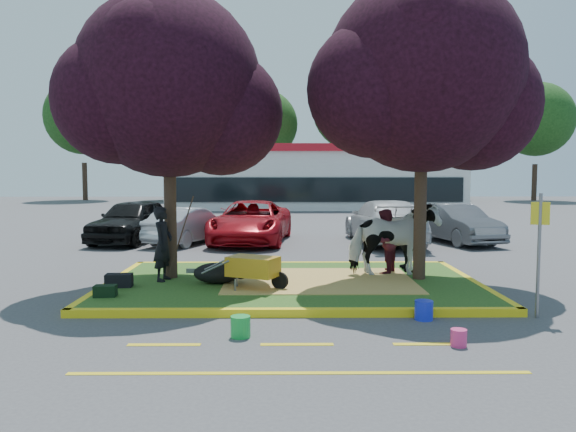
{
  "coord_description": "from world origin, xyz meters",
  "views": [
    {
      "loc": [
        -0.2,
        -12.45,
        2.61
      ],
      "look_at": [
        -0.1,
        0.5,
        1.57
      ],
      "focal_mm": 35.0,
      "sensor_mm": 36.0,
      "label": 1
    }
  ],
  "objects_px": {
    "bucket_blue": "(424,310)",
    "sign_post": "(539,243)",
    "calf": "(218,273)",
    "bucket_green": "(241,327)",
    "cow": "(393,239)",
    "car_black": "(133,221)",
    "handler": "(163,244)",
    "wheelbarrow": "(254,267)",
    "car_silver": "(188,225)",
    "bucket_pink": "(459,338)"
  },
  "relations": [
    {
      "from": "bucket_blue",
      "to": "sign_post",
      "type": "bearing_deg",
      "value": 2.81
    },
    {
      "from": "calf",
      "to": "bucket_green",
      "type": "relative_size",
      "value": 3.16
    },
    {
      "from": "cow",
      "to": "car_black",
      "type": "distance_m",
      "value": 11.06
    },
    {
      "from": "handler",
      "to": "wheelbarrow",
      "type": "distance_m",
      "value": 2.32
    },
    {
      "from": "sign_post",
      "to": "calf",
      "type": "bearing_deg",
      "value": 176.01
    },
    {
      "from": "bucket_blue",
      "to": "car_silver",
      "type": "xyz_separation_m",
      "value": [
        -5.9,
        10.5,
        0.48
      ]
    },
    {
      "from": "sign_post",
      "to": "bucket_green",
      "type": "height_order",
      "value": "sign_post"
    },
    {
      "from": "sign_post",
      "to": "bucket_blue",
      "type": "xyz_separation_m",
      "value": [
        -2.04,
        -0.1,
        -1.18
      ]
    },
    {
      "from": "wheelbarrow",
      "to": "sign_post",
      "type": "distance_m",
      "value": 5.47
    },
    {
      "from": "cow",
      "to": "handler",
      "type": "distance_m",
      "value": 5.32
    },
    {
      "from": "bucket_green",
      "to": "bucket_blue",
      "type": "xyz_separation_m",
      "value": [
        3.14,
        1.01,
        0.0
      ]
    },
    {
      "from": "wheelbarrow",
      "to": "car_black",
      "type": "relative_size",
      "value": 0.39
    },
    {
      "from": "sign_post",
      "to": "wheelbarrow",
      "type": "bearing_deg",
      "value": 179.05
    },
    {
      "from": "wheelbarrow",
      "to": "car_black",
      "type": "height_order",
      "value": "car_black"
    },
    {
      "from": "handler",
      "to": "wheelbarrow",
      "type": "height_order",
      "value": "handler"
    },
    {
      "from": "bucket_pink",
      "to": "handler",
      "type": "bearing_deg",
      "value": 140.83
    },
    {
      "from": "bucket_green",
      "to": "cow",
      "type": "bearing_deg",
      "value": 53.64
    },
    {
      "from": "bucket_blue",
      "to": "bucket_pink",
      "type": "bearing_deg",
      "value": -84.44
    },
    {
      "from": "bucket_green",
      "to": "wheelbarrow",
      "type": "bearing_deg",
      "value": 88.88
    },
    {
      "from": "wheelbarrow",
      "to": "car_silver",
      "type": "bearing_deg",
      "value": 132.93
    },
    {
      "from": "calf",
      "to": "bucket_green",
      "type": "height_order",
      "value": "calf"
    },
    {
      "from": "bucket_pink",
      "to": "wheelbarrow",
      "type": "bearing_deg",
      "value": 133.9
    },
    {
      "from": "bucket_green",
      "to": "bucket_pink",
      "type": "relative_size",
      "value": 1.3
    },
    {
      "from": "handler",
      "to": "calf",
      "type": "bearing_deg",
      "value": -94.78
    },
    {
      "from": "bucket_pink",
      "to": "car_silver",
      "type": "height_order",
      "value": "car_silver"
    },
    {
      "from": "calf",
      "to": "car_silver",
      "type": "relative_size",
      "value": 0.27
    },
    {
      "from": "bucket_green",
      "to": "car_silver",
      "type": "relative_size",
      "value": 0.08
    },
    {
      "from": "bucket_pink",
      "to": "bucket_blue",
      "type": "bearing_deg",
      "value": 95.56
    },
    {
      "from": "handler",
      "to": "bucket_green",
      "type": "relative_size",
      "value": 4.96
    },
    {
      "from": "cow",
      "to": "sign_post",
      "type": "xyz_separation_m",
      "value": [
        1.92,
        -3.33,
        0.34
      ]
    },
    {
      "from": "sign_post",
      "to": "car_black",
      "type": "bearing_deg",
      "value": 150.88
    },
    {
      "from": "handler",
      "to": "bucket_pink",
      "type": "relative_size",
      "value": 6.46
    },
    {
      "from": "cow",
      "to": "car_black",
      "type": "bearing_deg",
      "value": 37.56
    },
    {
      "from": "sign_post",
      "to": "car_silver",
      "type": "distance_m",
      "value": 13.1
    },
    {
      "from": "cow",
      "to": "calf",
      "type": "bearing_deg",
      "value": 93.17
    },
    {
      "from": "bucket_pink",
      "to": "car_silver",
      "type": "relative_size",
      "value": 0.06
    },
    {
      "from": "car_black",
      "to": "cow",
      "type": "bearing_deg",
      "value": -31.89
    },
    {
      "from": "sign_post",
      "to": "bucket_pink",
      "type": "height_order",
      "value": "sign_post"
    },
    {
      "from": "cow",
      "to": "bucket_green",
      "type": "height_order",
      "value": "cow"
    },
    {
      "from": "calf",
      "to": "bucket_green",
      "type": "bearing_deg",
      "value": -56.31
    },
    {
      "from": "wheelbarrow",
      "to": "bucket_blue",
      "type": "xyz_separation_m",
      "value": [
        3.08,
        -1.86,
        -0.45
      ]
    },
    {
      "from": "calf",
      "to": "bucket_green",
      "type": "xyz_separation_m",
      "value": [
        0.77,
        -3.51,
        -0.21
      ]
    },
    {
      "from": "bucket_blue",
      "to": "car_black",
      "type": "distance_m",
      "value": 13.56
    },
    {
      "from": "cow",
      "to": "bucket_blue",
      "type": "xyz_separation_m",
      "value": [
        -0.12,
        -3.43,
        -0.84
      ]
    },
    {
      "from": "calf",
      "to": "bucket_pink",
      "type": "xyz_separation_m",
      "value": [
        4.05,
        -4.0,
        -0.25
      ]
    },
    {
      "from": "cow",
      "to": "bucket_pink",
      "type": "height_order",
      "value": "cow"
    },
    {
      "from": "calf",
      "to": "car_black",
      "type": "bearing_deg",
      "value": 137.38
    },
    {
      "from": "cow",
      "to": "car_silver",
      "type": "height_order",
      "value": "cow"
    },
    {
      "from": "car_black",
      "to": "bucket_blue",
      "type": "bearing_deg",
      "value": -42.98
    },
    {
      "from": "bucket_blue",
      "to": "car_black",
      "type": "relative_size",
      "value": 0.07
    }
  ]
}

